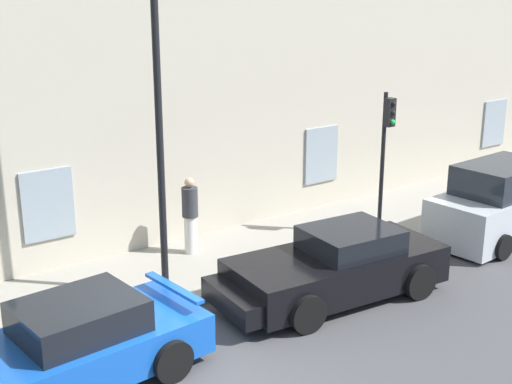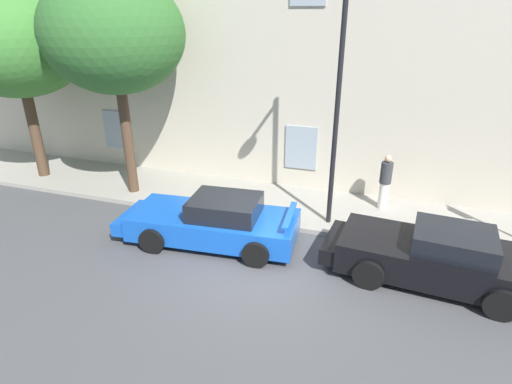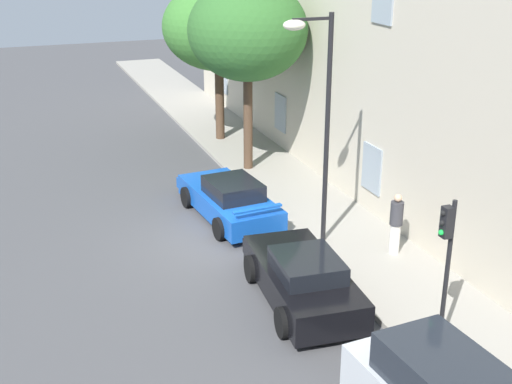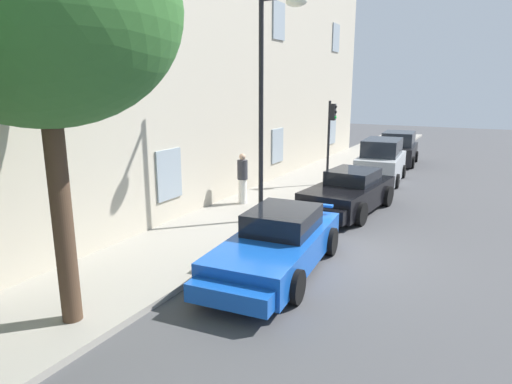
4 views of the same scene
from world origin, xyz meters
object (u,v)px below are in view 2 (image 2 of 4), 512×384
(tree_midblock, at_px, (15,44))
(street_lamp, at_px, (338,71))
(sportscar_yellow_flank, at_px, (427,256))
(sportscar_red_lead, at_px, (209,222))
(tree_near_kerb, at_px, (114,34))
(pedestrian_admiring, at_px, (385,182))

(tree_midblock, bearing_deg, street_lamp, -4.09)
(sportscar_yellow_flank, height_order, tree_midblock, tree_midblock)
(tree_midblock, bearing_deg, sportscar_yellow_flank, -9.61)
(sportscar_red_lead, height_order, sportscar_yellow_flank, sportscar_yellow_flank)
(sportscar_yellow_flank, bearing_deg, tree_near_kerb, 167.58)
(sportscar_yellow_flank, bearing_deg, sportscar_red_lead, -179.70)
(pedestrian_admiring, bearing_deg, sportscar_red_lead, -142.52)
(sportscar_red_lead, xyz_separation_m, street_lamp, (3.00, 1.55, 3.93))
(tree_near_kerb, bearing_deg, pedestrian_admiring, 8.97)
(tree_midblock, xyz_separation_m, pedestrian_admiring, (12.49, 1.09, -3.86))
(sportscar_red_lead, relative_size, street_lamp, 0.78)
(tree_near_kerb, bearing_deg, sportscar_red_lead, -28.79)
(sportscar_red_lead, bearing_deg, sportscar_yellow_flank, 0.30)
(sportscar_yellow_flank, relative_size, tree_midblock, 0.74)
(pedestrian_admiring, bearing_deg, tree_near_kerb, -171.03)
(sportscar_yellow_flank, relative_size, tree_near_kerb, 0.70)
(street_lamp, height_order, pedestrian_admiring, street_lamp)
(tree_near_kerb, bearing_deg, sportscar_yellow_flank, -12.42)
(sportscar_yellow_flank, xyz_separation_m, tree_midblock, (-13.63, 2.31, 4.28))
(sportscar_red_lead, distance_m, street_lamp, 5.19)
(sportscar_yellow_flank, bearing_deg, tree_midblock, 170.39)
(sportscar_yellow_flank, relative_size, street_lamp, 0.75)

